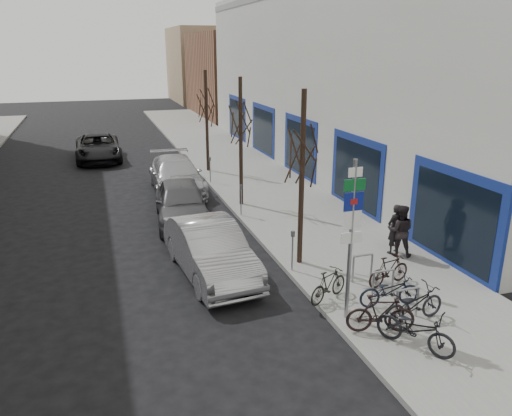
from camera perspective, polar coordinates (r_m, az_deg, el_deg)
ground at (r=12.28m, az=-0.10°, el=-14.69°), size 120.00×120.00×0.00m
sidewalk_east at (r=22.26m, az=3.02°, el=0.78°), size 5.00×70.00×0.15m
commercial_building at (r=32.83m, az=20.60°, el=13.97°), size 20.00×32.00×10.00m
brick_building_far at (r=52.48m, az=-0.01°, el=15.03°), size 12.00×14.00×8.00m
tan_building_far at (r=66.99m, az=-3.71°, el=16.04°), size 13.00×12.00×9.00m
highway_sign_pole at (r=12.05m, az=10.85°, el=-2.62°), size 0.55×0.10×4.20m
bike_rack at (r=13.90m, az=14.33°, el=-8.07°), size 0.66×2.26×0.83m
tree_near at (r=14.76m, az=5.38°, el=8.02°), size 1.80×1.80×5.50m
tree_mid at (r=20.83m, az=-1.78°, el=10.95°), size 1.80×1.80×5.50m
tree_far at (r=27.09m, az=-5.73°, el=12.48°), size 1.80×1.80×5.50m
meter_front at (r=15.03m, az=4.20°, el=-4.44°), size 0.10×0.08×1.27m
meter_mid at (r=19.94m, az=-1.73°, el=1.27°), size 0.10×0.08×1.27m
meter_back at (r=25.09m, az=-5.27°, el=4.68°), size 0.10×0.08×1.27m
bike_near_left at (r=11.93m, az=17.80°, el=-12.73°), size 1.47×1.84×1.12m
bike_near_right at (r=12.34m, az=14.07°, el=-11.60°), size 1.72×0.98×1.00m
bike_mid_curb at (r=13.56m, az=15.03°, el=-8.85°), size 1.70×0.69×1.01m
bike_mid_inner at (r=13.55m, az=8.30°, el=-8.65°), size 1.52×1.06×0.90m
bike_far_curb at (r=12.98m, az=17.60°, el=-10.17°), size 1.83×0.74×1.09m
bike_far_inner at (r=14.71m, az=14.95°, el=-6.87°), size 1.56×0.75×0.91m
parked_car_front at (r=15.12m, az=-5.26°, el=-4.75°), size 2.18×5.09×1.63m
parked_car_mid at (r=19.76m, az=-8.53°, el=0.67°), size 2.41×5.04×1.66m
parked_car_back at (r=24.04m, az=-9.10°, el=3.70°), size 2.46×5.69×1.63m
lane_car at (r=32.24m, az=-17.61°, el=6.63°), size 2.65×5.67×1.57m
pedestrian_near at (r=16.84m, az=15.56°, el=-2.32°), size 0.69×0.55×1.67m
pedestrian_far at (r=16.68m, az=16.18°, el=-2.46°), size 0.77×0.70×1.73m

